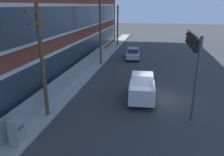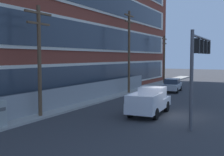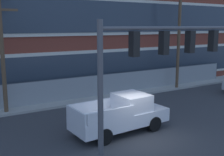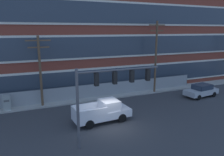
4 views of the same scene
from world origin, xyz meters
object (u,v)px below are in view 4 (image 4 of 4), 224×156
(traffic_signal_mast, at_px, (108,86))
(pickup_truck_white, at_px, (103,112))
(sedan_silver, at_px, (201,90))
(electrical_cabinet, at_px, (7,103))
(utility_pole_near_corner, at_px, (40,68))
(utility_pole_midblock, at_px, (156,55))

(traffic_signal_mast, relative_size, pickup_truck_white, 1.20)
(traffic_signal_mast, height_order, sedan_silver, traffic_signal_mast)
(pickup_truck_white, distance_m, electrical_cabinet, 10.25)
(sedan_silver, xyz_separation_m, electrical_cabinet, (-22.12, 4.01, 0.05))
(traffic_signal_mast, distance_m, utility_pole_near_corner, 10.54)
(utility_pole_midblock, height_order, electrical_cabinet, utility_pole_midblock)
(traffic_signal_mast, distance_m, utility_pole_midblock, 14.28)
(traffic_signal_mast, height_order, electrical_cabinet, traffic_signal_mast)
(traffic_signal_mast, xyz_separation_m, utility_pole_near_corner, (-3.67, 9.88, -0.03))
(pickup_truck_white, relative_size, sedan_silver, 1.17)
(sedan_silver, xyz_separation_m, utility_pole_near_corner, (-18.65, 4.01, 3.47))
(utility_pole_near_corner, height_order, utility_pole_midblock, utility_pole_midblock)
(sedan_silver, distance_m, utility_pole_midblock, 7.19)
(traffic_signal_mast, distance_m, pickup_truck_white, 5.03)
(utility_pole_midblock, bearing_deg, sedan_silver, -39.99)
(utility_pole_near_corner, bearing_deg, electrical_cabinet, 179.96)
(utility_pole_midblock, bearing_deg, electrical_cabinet, 179.04)
(utility_pole_near_corner, distance_m, electrical_cabinet, 4.87)
(pickup_truck_white, distance_m, utility_pole_midblock, 12.03)
(traffic_signal_mast, relative_size, sedan_silver, 1.41)
(traffic_signal_mast, bearing_deg, pickup_truck_white, 74.90)
(pickup_truck_white, bearing_deg, traffic_signal_mast, -105.10)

